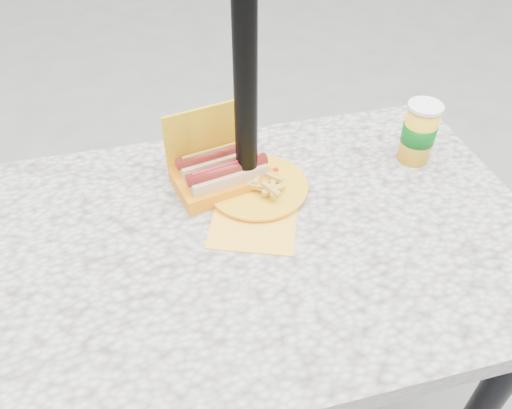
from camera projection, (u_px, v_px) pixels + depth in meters
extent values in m
plane|color=slate|center=(262.00, 398.00, 1.58)|extent=(60.00, 60.00, 0.00)
cube|color=beige|center=(264.00, 240.00, 1.09)|extent=(1.20, 0.80, 0.05)
cylinder|color=black|center=(491.00, 395.00, 1.22)|extent=(0.07, 0.07, 0.70)
cylinder|color=black|center=(73.00, 287.00, 1.47)|extent=(0.07, 0.07, 0.70)
cylinder|color=black|center=(385.00, 227.00, 1.65)|extent=(0.07, 0.07, 0.70)
cylinder|color=black|center=(245.00, 47.00, 0.96)|extent=(0.05, 0.05, 2.20)
cube|color=gold|center=(222.00, 178.00, 1.18)|extent=(0.25, 0.19, 0.04)
cube|color=gold|center=(209.00, 132.00, 1.17)|extent=(0.22, 0.06, 0.14)
cube|color=#D5B381|center=(228.00, 179.00, 1.15)|extent=(0.19, 0.09, 0.05)
cylinder|color=maroon|center=(227.00, 169.00, 1.13)|extent=(0.20, 0.07, 0.03)
cylinder|color=maroon|center=(227.00, 165.00, 1.12)|extent=(0.16, 0.04, 0.01)
cube|color=#D5B381|center=(217.00, 163.00, 1.19)|extent=(0.19, 0.09, 0.05)
cylinder|color=maroon|center=(216.00, 154.00, 1.17)|extent=(0.20, 0.07, 0.03)
cylinder|color=#A8831F|center=(216.00, 149.00, 1.16)|extent=(0.16, 0.04, 0.01)
cube|color=yellow|center=(254.00, 221.00, 1.10)|extent=(0.24, 0.24, 0.00)
cylinder|color=gold|center=(257.00, 187.00, 1.17)|extent=(0.23, 0.23, 0.01)
cylinder|color=gold|center=(257.00, 186.00, 1.17)|extent=(0.24, 0.24, 0.01)
cube|color=yellow|center=(258.00, 177.00, 1.16)|extent=(0.04, 0.06, 0.01)
cube|color=yellow|center=(255.00, 178.00, 1.17)|extent=(0.06, 0.03, 0.01)
cube|color=yellow|center=(261.00, 187.00, 1.14)|extent=(0.06, 0.04, 0.01)
cube|color=yellow|center=(262.00, 182.00, 1.16)|extent=(0.06, 0.04, 0.01)
cube|color=yellow|center=(259.00, 176.00, 1.18)|extent=(0.06, 0.03, 0.01)
cube|color=yellow|center=(271.00, 177.00, 1.15)|extent=(0.05, 0.05, 0.01)
cube|color=yellow|center=(269.00, 182.00, 1.16)|extent=(0.06, 0.02, 0.01)
cube|color=yellow|center=(259.00, 179.00, 1.17)|extent=(0.04, 0.06, 0.02)
cube|color=yellow|center=(258.00, 182.00, 1.16)|extent=(0.05, 0.05, 0.01)
cube|color=yellow|center=(256.00, 181.00, 1.16)|extent=(0.02, 0.06, 0.01)
cube|color=yellow|center=(267.00, 179.00, 1.17)|extent=(0.06, 0.04, 0.01)
cube|color=yellow|center=(271.00, 190.00, 1.12)|extent=(0.04, 0.06, 0.01)
cube|color=yellow|center=(249.00, 177.00, 1.17)|extent=(0.06, 0.02, 0.02)
cube|color=yellow|center=(250.00, 171.00, 1.19)|extent=(0.04, 0.06, 0.01)
cube|color=yellow|center=(256.00, 180.00, 1.16)|extent=(0.05, 0.04, 0.01)
cube|color=yellow|center=(274.00, 190.00, 1.13)|extent=(0.06, 0.03, 0.01)
cube|color=yellow|center=(273.00, 189.00, 1.13)|extent=(0.03, 0.06, 0.01)
ellipsoid|color=maroon|center=(236.00, 173.00, 1.19)|extent=(0.05, 0.05, 0.01)
cube|color=#AA1514|center=(261.00, 176.00, 1.17)|extent=(0.10, 0.04, 0.00)
cylinder|color=yellow|center=(418.00, 134.00, 1.22)|extent=(0.08, 0.08, 0.15)
cylinder|color=#045B11|center=(419.00, 133.00, 1.22)|extent=(0.08, 0.08, 0.05)
cylinder|color=white|center=(426.00, 106.00, 1.17)|extent=(0.08, 0.08, 0.01)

